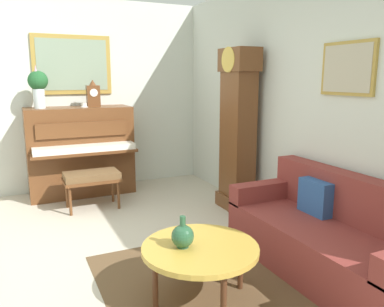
% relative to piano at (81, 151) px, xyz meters
% --- Properties ---
extents(ground_plane, '(6.40, 6.00, 0.10)m').
position_rel_piano_xyz_m(ground_plane, '(2.23, -0.41, -0.69)').
color(ground_plane, beige).
extents(wall_left, '(0.13, 4.90, 2.80)m').
position_rel_piano_xyz_m(wall_left, '(-0.37, -0.40, 0.78)').
color(wall_left, silver).
rests_on(wall_left, ground_plane).
extents(wall_back, '(5.30, 0.13, 2.80)m').
position_rel_piano_xyz_m(wall_back, '(2.25, 1.99, 0.77)').
color(wall_back, silver).
rests_on(wall_back, ground_plane).
extents(area_rug, '(2.10, 1.50, 0.01)m').
position_rel_piano_xyz_m(area_rug, '(3.16, 0.43, -0.63)').
color(area_rug, brown).
rests_on(area_rug, ground_plane).
extents(piano, '(0.87, 1.44, 1.26)m').
position_rel_piano_xyz_m(piano, '(0.00, 0.00, 0.00)').
color(piano, brown).
rests_on(piano, ground_plane).
extents(piano_bench, '(0.42, 0.70, 0.48)m').
position_rel_piano_xyz_m(piano_bench, '(0.72, 0.01, -0.23)').
color(piano_bench, brown).
rests_on(piano_bench, ground_plane).
extents(grandfather_clock, '(0.52, 0.34, 2.03)m').
position_rel_piano_xyz_m(grandfather_clock, '(1.50, 1.70, 0.33)').
color(grandfather_clock, brown).
rests_on(grandfather_clock, ground_plane).
extents(couch, '(1.90, 0.80, 0.84)m').
position_rel_piano_xyz_m(couch, '(3.27, 1.56, -0.32)').
color(couch, maroon).
rests_on(couch, ground_plane).
extents(coffee_table, '(0.88, 0.88, 0.44)m').
position_rel_piano_xyz_m(coffee_table, '(3.18, 0.35, -0.23)').
color(coffee_table, gold).
rests_on(coffee_table, ground_plane).
extents(mantel_clock, '(0.13, 0.18, 0.38)m').
position_rel_piano_xyz_m(mantel_clock, '(0.00, 0.22, 0.80)').
color(mantel_clock, brown).
rests_on(mantel_clock, piano).
extents(flower_vase, '(0.26, 0.26, 0.58)m').
position_rel_piano_xyz_m(flower_vase, '(0.00, -0.50, 0.94)').
color(flower_vase, silver).
rests_on(flower_vase, piano).
extents(teacup, '(0.12, 0.12, 0.06)m').
position_rel_piano_xyz_m(teacup, '(0.03, 0.08, 0.65)').
color(teacup, white).
rests_on(teacup, piano).
extents(green_jug, '(0.17, 0.17, 0.24)m').
position_rel_piano_xyz_m(green_jug, '(3.15, 0.23, -0.11)').
color(green_jug, '#234C33').
rests_on(green_jug, coffee_table).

